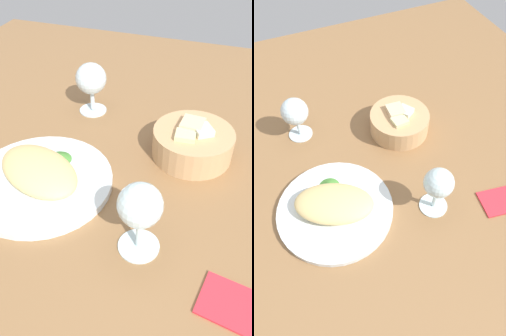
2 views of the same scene
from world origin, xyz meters
The scene contains 8 objects.
ground_plane centered at (0.00, 0.00, -1.00)cm, with size 140.00×140.00×2.00cm, color olive.
plate centered at (-13.55, -9.00, 0.70)cm, with size 26.66×26.66×1.40cm, color white.
omelette centered at (-13.55, -9.00, 3.40)cm, with size 17.92×10.79×3.99cm, color #E4C57D.
lettuce_garnish centered at (-12.95, -2.86, 2.17)cm, with size 5.15×5.15×1.54cm, color #498E37.
bread_basket centered at (11.13, 8.81, 3.14)cm, with size 16.06×16.06×7.16cm.
wine_glass_near centered at (7.92, -16.73, 8.58)cm, with size 6.68×6.68×12.74cm.
wine_glass_far centered at (-14.61, 18.17, 7.88)cm, with size 7.13×7.13×12.03cm.
folded_napkin centered at (23.91, -22.13, 0.40)cm, with size 11.00×7.00×0.80cm, color red.
Camera 1 is at (17.16, -49.66, 45.59)cm, focal length 37.96 mm.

